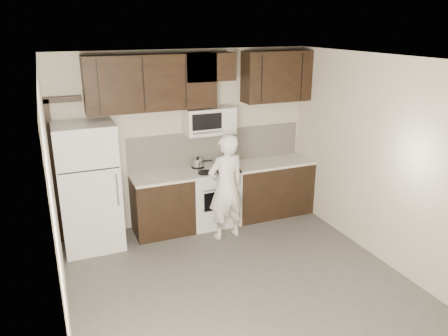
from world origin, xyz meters
TOP-DOWN VIEW (x-y plane):
  - floor at (0.00, 0.00)m, footprint 4.50×4.50m
  - back_wall at (0.00, 2.25)m, footprint 4.00×0.00m
  - ceiling at (0.00, 0.00)m, footprint 4.50×4.50m
  - counter_run at (0.60, 1.94)m, footprint 2.95×0.64m
  - stove at (0.30, 1.94)m, footprint 0.76×0.66m
  - backsplash at (0.50, 2.24)m, footprint 2.90×0.02m
  - upper_cabinets at (0.21, 2.08)m, footprint 3.48×0.35m
  - microwave at (0.30, 2.06)m, footprint 0.76×0.42m
  - refrigerator at (-1.55, 1.89)m, footprint 0.80×0.76m
  - door_trim at (-1.92, 2.21)m, footprint 0.50×0.08m
  - saucepan at (0.12, 2.09)m, footprint 0.33×0.19m
  - baking_tray at (0.49, 1.76)m, footprint 0.41×0.34m
  - pizza at (0.49, 1.76)m, footprint 0.29×0.29m
  - person at (0.32, 1.42)m, footprint 0.63×0.46m

SIDE VIEW (x-z plane):
  - floor at x=0.00m, z-range 0.00..0.00m
  - counter_run at x=0.60m, z-range 0.00..0.91m
  - stove at x=0.30m, z-range -0.01..0.93m
  - person at x=0.32m, z-range 0.00..1.59m
  - refrigerator at x=-1.55m, z-range 0.00..1.80m
  - baking_tray at x=0.49m, z-range 0.91..0.93m
  - pizza at x=0.49m, z-range 0.93..0.95m
  - saucepan at x=0.12m, z-range 0.89..1.07m
  - backsplash at x=0.50m, z-range 0.91..1.45m
  - door_trim at x=-1.92m, z-range 0.19..2.31m
  - back_wall at x=0.00m, z-range -0.65..3.35m
  - microwave at x=0.30m, z-range 1.45..1.85m
  - upper_cabinets at x=0.21m, z-range 1.89..2.67m
  - ceiling at x=0.00m, z-range 2.70..2.70m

